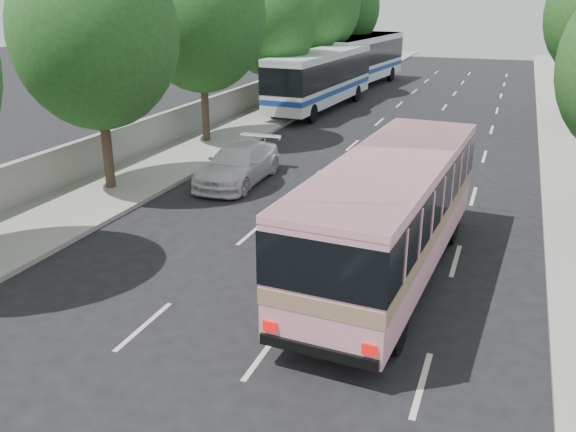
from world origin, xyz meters
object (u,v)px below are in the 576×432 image
at_px(white_pickup, 238,164).
at_px(tour_coach_front, 321,75).
at_px(pink_bus, 391,205).
at_px(pink_taxi, 325,198).
at_px(tour_coach_rear, 361,56).

height_order(white_pickup, tour_coach_front, tour_coach_front).
relative_size(pink_bus, white_pickup, 2.01).
relative_size(pink_bus, pink_taxi, 2.48).
bearing_deg(tour_coach_rear, white_pickup, -80.11).
bearing_deg(pink_taxi, tour_coach_front, 104.37).
xyz_separation_m(pink_bus, tour_coach_rear, (-8.92, 32.61, 0.31)).
height_order(pink_bus, tour_coach_rear, tour_coach_rear).
relative_size(pink_bus, tour_coach_front, 0.84).
height_order(pink_taxi, tour_coach_front, tour_coach_front).
bearing_deg(tour_coach_front, white_pickup, -79.99).
height_order(pink_taxi, tour_coach_rear, tour_coach_rear).
xyz_separation_m(tour_coach_front, tour_coach_rear, (-0.07, 10.48, 0.14)).
relative_size(pink_taxi, white_pickup, 0.81).
height_order(white_pickup, tour_coach_rear, tour_coach_rear).
bearing_deg(pink_bus, tour_coach_rear, 108.90).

